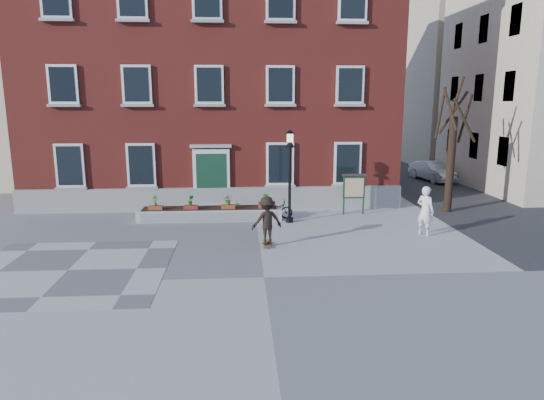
{
  "coord_description": "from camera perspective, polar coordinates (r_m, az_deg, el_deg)",
  "views": [
    {
      "loc": [
        -0.66,
        -13.53,
        5.17
      ],
      "look_at": [
        0.5,
        4.0,
        1.5
      ],
      "focal_mm": 32.0,
      "sensor_mm": 36.0,
      "label": 1
    }
  ],
  "objects": [
    {
      "name": "side_street",
      "position": [
        38.22,
        26.19,
        13.41
      ],
      "size": [
        15.2,
        36.0,
        14.5
      ],
      "color": "#353537",
      "rests_on": "ground"
    },
    {
      "name": "bystander",
      "position": [
        19.51,
        17.59,
        -1.21
      ],
      "size": [
        0.79,
        0.84,
        1.92
      ],
      "primitive_type": "imported",
      "rotation": [
        0.0,
        0.0,
        2.22
      ],
      "color": "white",
      "rests_on": "ground"
    },
    {
      "name": "checker_patch",
      "position": [
        16.31,
        -22.88,
        -7.62
      ],
      "size": [
        6.0,
        6.0,
        0.01
      ],
      "primitive_type": "cube",
      "color": "slate",
      "rests_on": "ground"
    },
    {
      "name": "brick_building",
      "position": [
        27.56,
        -6.78,
        14.08
      ],
      "size": [
        18.4,
        10.85,
        12.6
      ],
      "color": "maroon",
      "rests_on": "ground"
    },
    {
      "name": "ground",
      "position": [
        14.49,
        -0.94,
        -9.1
      ],
      "size": [
        100.0,
        100.0,
        0.0
      ],
      "primitive_type": "plane",
      "color": "#A2A2A5",
      "rests_on": "ground"
    },
    {
      "name": "lamp_post",
      "position": [
        20.3,
        2.11,
        4.35
      ],
      "size": [
        0.4,
        0.4,
        3.93
      ],
      "color": "black",
      "rests_on": "ground"
    },
    {
      "name": "parked_car",
      "position": [
        32.83,
        18.35,
        3.24
      ],
      "size": [
        2.04,
        3.98,
        1.25
      ],
      "primitive_type": "imported",
      "rotation": [
        0.0,
        0.0,
        0.2
      ],
      "color": "silver",
      "rests_on": "ground"
    },
    {
      "name": "bicycle",
      "position": [
        21.25,
        0.31,
        -1.12
      ],
      "size": [
        1.6,
        0.6,
        0.83
      ],
      "primitive_type": "imported",
      "rotation": [
        0.0,
        0.0,
        1.6
      ],
      "color": "black",
      "rests_on": "ground"
    },
    {
      "name": "planter_assembly",
      "position": [
        21.31,
        -7.26,
        -1.49
      ],
      "size": [
        6.2,
        1.12,
        1.15
      ],
      "color": "silver",
      "rests_on": "ground"
    },
    {
      "name": "bare_tree",
      "position": [
        23.72,
        20.37,
        5.31
      ],
      "size": [
        1.83,
        1.83,
        6.16
      ],
      "color": "black",
      "rests_on": "ground"
    },
    {
      "name": "skateboarder",
      "position": [
        17.22,
        -0.62,
        -2.44
      ],
      "size": [
        1.26,
        0.94,
        1.8
      ],
      "color": "brown",
      "rests_on": "ground"
    },
    {
      "name": "notice_board",
      "position": [
        22.21,
        9.62,
        1.5
      ],
      "size": [
        1.1,
        0.16,
        1.87
      ],
      "color": "#183022",
      "rests_on": "ground"
    }
  ]
}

